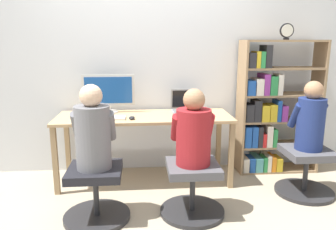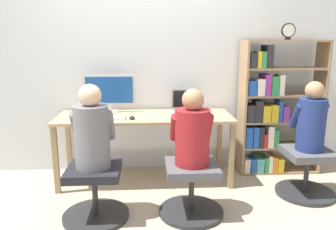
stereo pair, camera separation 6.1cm
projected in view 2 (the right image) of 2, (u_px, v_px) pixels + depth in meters
The scene contains 15 objects.
ground_plane at pixel (146, 192), 3.32m from camera, with size 14.00×14.00×0.00m, color tan.
wall_back at pixel (144, 59), 3.72m from camera, with size 10.00×0.05×2.60m.
desk at pixel (145, 122), 3.48m from camera, with size 1.84×0.64×0.72m.
desktop_monitor at pixel (109, 93), 3.58m from camera, with size 0.57×0.20×0.42m.
laptop at pixel (186, 107), 3.63m from camera, with size 0.30×0.28×0.25m.
keyboard at pixel (105, 118), 3.31m from camera, with size 0.42×0.15×0.03m.
computer_mouse_by_keyboard at pixel (132, 118), 3.30m from camera, with size 0.06×0.09×0.03m.
office_chair_left at pixel (95, 192), 2.79m from camera, with size 0.57×0.57×0.46m.
office_chair_right at pixel (191, 189), 2.86m from camera, with size 0.57×0.57×0.46m.
person_at_monitor at pixel (92, 131), 2.68m from camera, with size 0.35×0.33×0.70m.
person_at_laptop at pixel (192, 132), 2.75m from camera, with size 0.36×0.32×0.65m.
bookshelf at pixel (270, 112), 3.70m from camera, with size 0.91×0.31×1.51m.
desk_clock at pixel (288, 31), 3.44m from camera, with size 0.15×0.03×0.17m.
office_chair_side at pixel (307, 172), 3.22m from camera, with size 0.57×0.57×0.46m.
person_near_shelf at pixel (311, 120), 3.11m from camera, with size 0.32×0.30×0.67m.
Camera 2 is at (0.03, -3.07, 1.49)m, focal length 35.00 mm.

